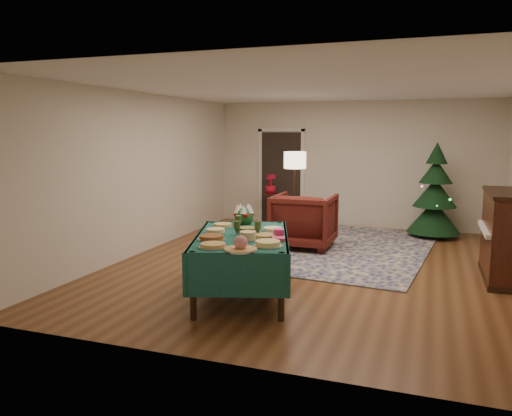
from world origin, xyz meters
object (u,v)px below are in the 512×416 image
(armchair, at_px, (304,218))
(floor_lamp, at_px, (295,166))
(side_table, at_px, (271,210))
(potted_plant, at_px, (271,188))
(christmas_tree, at_px, (435,195))
(piano, at_px, (509,237))
(buffet_table, at_px, (242,247))
(gift_box, at_px, (279,233))

(armchair, bearing_deg, floor_lamp, -55.53)
(armchair, relative_size, side_table, 1.53)
(armchair, relative_size, potted_plant, 2.43)
(armchair, distance_m, floor_lamp, 1.04)
(christmas_tree, bearing_deg, potted_plant, 177.48)
(floor_lamp, distance_m, piano, 3.81)
(buffet_table, relative_size, potted_plant, 5.05)
(side_table, bearing_deg, armchair, -57.03)
(floor_lamp, xyz_separation_m, potted_plant, (-0.94, 1.48, -0.61))
(armchair, bearing_deg, buffet_table, 87.98)
(armchair, height_order, christmas_tree, christmas_tree)
(floor_lamp, height_order, christmas_tree, christmas_tree)
(gift_box, bearing_deg, christmas_tree, 68.26)
(potted_plant, relative_size, piano, 0.31)
(gift_box, relative_size, side_table, 0.17)
(buffet_table, xyz_separation_m, piano, (3.25, 1.82, -0.01))
(buffet_table, xyz_separation_m, armchair, (0.10, 2.80, -0.08))
(floor_lamp, height_order, potted_plant, floor_lamp)
(armchair, bearing_deg, piano, 162.81)
(gift_box, xyz_separation_m, floor_lamp, (-0.67, 3.19, 0.61))
(potted_plant, distance_m, christmas_tree, 3.41)
(floor_lamp, bearing_deg, potted_plant, 122.53)
(buffet_table, distance_m, christmas_tree, 5.10)
(gift_box, xyz_separation_m, potted_plant, (-1.61, 4.67, 0.01))
(gift_box, relative_size, piano, 0.09)
(armchair, xyz_separation_m, side_table, (-1.24, 1.91, -0.19))
(gift_box, relative_size, christmas_tree, 0.07)
(gift_box, height_order, armchair, armchair)
(piano, bearing_deg, floor_lamp, 157.80)
(armchair, relative_size, floor_lamp, 0.63)
(buffet_table, xyz_separation_m, gift_box, (0.47, 0.04, 0.20))
(gift_box, bearing_deg, buffet_table, -175.60)
(buffet_table, height_order, piano, piano)
(buffet_table, distance_m, piano, 3.73)
(gift_box, distance_m, christmas_tree, 4.87)
(buffet_table, height_order, christmas_tree, christmas_tree)
(gift_box, relative_size, floor_lamp, 0.07)
(floor_lamp, height_order, piano, floor_lamp)
(christmas_tree, bearing_deg, gift_box, -111.74)
(potted_plant, bearing_deg, buffet_table, -76.43)
(buffet_table, bearing_deg, christmas_tree, 63.49)
(potted_plant, bearing_deg, floor_lamp, -57.47)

